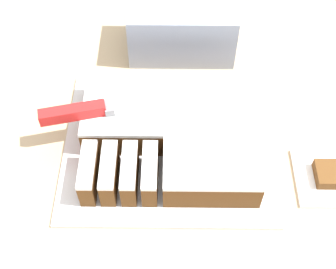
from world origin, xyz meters
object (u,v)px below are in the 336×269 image
Objects in this scene: cake_board at (168,145)px; storage_box at (182,27)px; knife at (96,110)px; cake at (171,132)px; brownie at (330,174)px.

cake_board is 1.73× the size of storage_box.
knife is 0.28m from storage_box.
knife reaches higher than cake.
cake is 0.93× the size of knife.
brownie is (0.27, -0.07, 0.01)m from cake_board.
knife is at bearing 172.12° from cake.
cake reaches higher than brownie.
cake is at bearing -94.44° from storage_box.
knife is 0.41m from brownie.
cake is (0.01, 0.01, 0.03)m from cake_board.
cake_board is 1.24× the size of cake.
brownie is at bearing -25.75° from knife.
cake_board is at bearing -23.75° from knife.
cake reaches higher than cake_board.
knife is 1.51× the size of storage_box.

